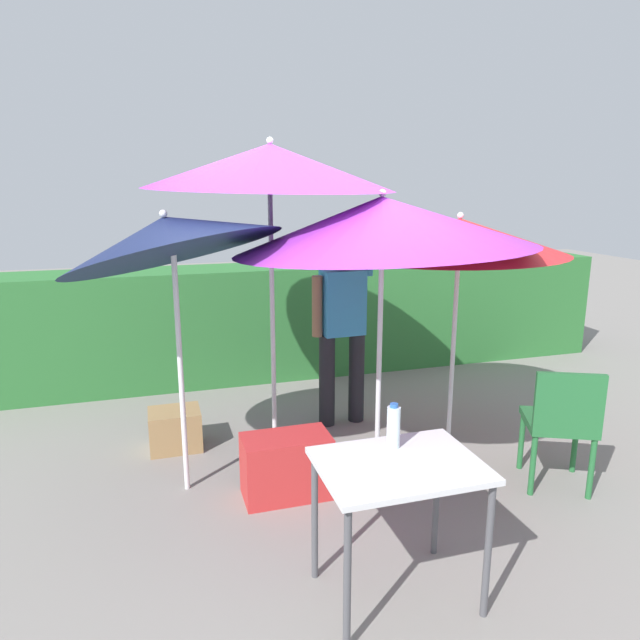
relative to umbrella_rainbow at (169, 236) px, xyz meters
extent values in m
plane|color=gray|center=(1.06, -0.07, -1.77)|extent=(24.00, 24.00, 0.00)
cube|color=#2D7033|center=(1.06, 2.33, -1.16)|extent=(8.00, 0.70, 1.22)
cylinder|color=silver|center=(0.02, 0.02, -0.94)|extent=(0.04, 0.04, 1.65)
cone|color=#19234C|center=(0.00, 0.00, 0.00)|extent=(1.49, 1.43, 0.80)
sphere|color=silver|center=(-0.03, -0.02, 0.14)|extent=(0.05, 0.05, 0.05)
cylinder|color=silver|center=(0.75, 0.43, -0.74)|extent=(0.04, 0.04, 2.05)
cone|color=purple|center=(0.75, 0.43, 0.44)|extent=(1.83, 1.83, 0.38)
sphere|color=silver|center=(0.75, 0.43, 0.62)|extent=(0.05, 0.05, 0.05)
cylinder|color=silver|center=(1.38, -0.16, -0.94)|extent=(0.04, 0.04, 1.66)
cone|color=purple|center=(1.37, -0.17, 0.07)|extent=(2.03, 2.03, 0.49)
sphere|color=silver|center=(1.37, -0.18, 0.26)|extent=(0.05, 0.05, 0.05)
cylinder|color=silver|center=(2.14, 0.13, -0.99)|extent=(0.04, 0.04, 1.55)
cone|color=red|center=(2.13, 0.13, -0.07)|extent=(1.62, 1.62, 0.35)
sphere|color=silver|center=(2.13, 0.12, 0.09)|extent=(0.05, 0.05, 0.05)
cylinder|color=black|center=(1.58, 0.81, -1.36)|extent=(0.14, 0.14, 0.82)
cylinder|color=black|center=(1.30, 0.80, -1.36)|extent=(0.14, 0.14, 0.82)
cube|color=#338EC6|center=(1.44, 0.80, -0.67)|extent=(0.37, 0.24, 0.56)
sphere|color=#8C6647|center=(1.44, 0.80, -0.28)|extent=(0.22, 0.22, 0.22)
cylinder|color=#338EC6|center=(1.67, 0.81, -0.17)|extent=(0.09, 0.09, 0.56)
cylinder|color=#8C6647|center=(1.21, 0.79, -0.69)|extent=(0.09, 0.09, 0.52)
cylinder|color=#236633|center=(2.79, -0.56, -1.55)|extent=(0.04, 0.04, 0.44)
cylinder|color=#236633|center=(2.44, -0.40, -1.55)|extent=(0.04, 0.04, 0.44)
cylinder|color=#236633|center=(2.63, -0.90, -1.55)|extent=(0.04, 0.04, 0.44)
cylinder|color=#236633|center=(2.29, -0.74, -1.55)|extent=(0.04, 0.04, 0.44)
cube|color=#236633|center=(2.54, -0.65, -1.30)|extent=(0.58, 0.58, 0.05)
cube|color=#236633|center=(2.45, -0.83, -1.08)|extent=(0.42, 0.22, 0.40)
cube|color=red|center=(0.67, -0.27, -1.55)|extent=(0.59, 0.33, 0.44)
cube|color=#9E7A4C|center=(-0.02, 0.70, -1.61)|extent=(0.41, 0.33, 0.32)
cylinder|color=#4C4C51|center=(1.34, -1.13, -1.40)|extent=(0.04, 0.04, 0.72)
cylinder|color=#4C4C51|center=(0.62, -1.13, -1.40)|extent=(0.04, 0.04, 0.72)
cylinder|color=#4C4C51|center=(1.34, -1.65, -1.40)|extent=(0.04, 0.04, 0.72)
cylinder|color=#4C4C51|center=(0.62, -1.65, -1.40)|extent=(0.04, 0.04, 0.72)
cube|color=silver|center=(0.98, -1.39, -1.03)|extent=(0.80, 0.60, 0.03)
cylinder|color=silver|center=(1.02, -1.22, -0.90)|extent=(0.07, 0.07, 0.22)
cylinder|color=#2D60B7|center=(1.02, -1.22, -0.78)|extent=(0.04, 0.04, 0.02)
camera|label=1|loc=(-0.14, -3.74, 0.32)|focal=32.17mm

